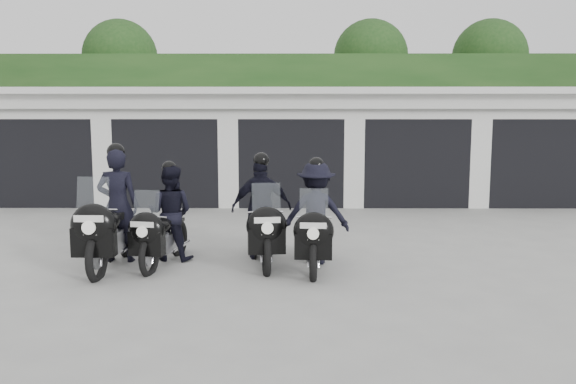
{
  "coord_description": "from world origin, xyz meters",
  "views": [
    {
      "loc": [
        0.01,
        -9.51,
        2.46
      ],
      "look_at": [
        -0.05,
        0.74,
        1.05
      ],
      "focal_mm": 38.0,
      "sensor_mm": 36.0,
      "label": 1
    }
  ],
  "objects_px": {
    "police_bike_a": "(112,217)",
    "police_bike_c": "(262,214)",
    "police_bike_d": "(316,219)",
    "police_bike_b": "(167,219)"
  },
  "relations": [
    {
      "from": "police_bike_a",
      "to": "police_bike_b",
      "type": "relative_size",
      "value": 1.19
    },
    {
      "from": "police_bike_c",
      "to": "police_bike_d",
      "type": "xyz_separation_m",
      "value": [
        0.85,
        -0.29,
        -0.02
      ]
    },
    {
      "from": "police_bike_b",
      "to": "police_bike_d",
      "type": "height_order",
      "value": "police_bike_d"
    },
    {
      "from": "police_bike_b",
      "to": "police_bike_c",
      "type": "xyz_separation_m",
      "value": [
        1.53,
        0.1,
        0.06
      ]
    },
    {
      "from": "police_bike_b",
      "to": "police_bike_d",
      "type": "xyz_separation_m",
      "value": [
        2.38,
        -0.19,
        0.04
      ]
    },
    {
      "from": "police_bike_a",
      "to": "police_bike_d",
      "type": "xyz_separation_m",
      "value": [
        3.18,
        0.06,
        -0.04
      ]
    },
    {
      "from": "police_bike_a",
      "to": "police_bike_c",
      "type": "height_order",
      "value": "police_bike_a"
    },
    {
      "from": "police_bike_b",
      "to": "police_bike_c",
      "type": "distance_m",
      "value": 1.53
    },
    {
      "from": "police_bike_a",
      "to": "police_bike_b",
      "type": "xyz_separation_m",
      "value": [
        0.8,
        0.25,
        -0.08
      ]
    },
    {
      "from": "police_bike_c",
      "to": "police_bike_d",
      "type": "height_order",
      "value": "police_bike_c"
    }
  ]
}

